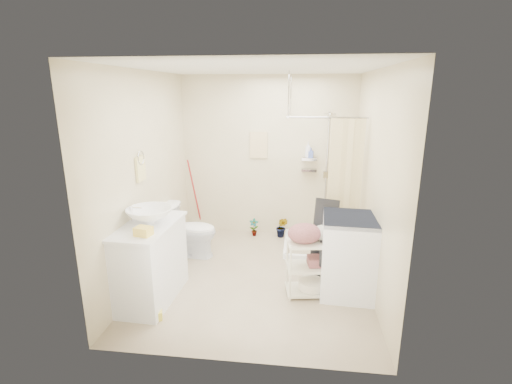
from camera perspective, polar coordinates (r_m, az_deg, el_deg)
floor at (r=4.99m, az=0.07°, el=-12.81°), size 3.20×3.20×0.00m
ceiling at (r=4.40m, az=0.08°, el=18.53°), size 2.80×3.20×0.04m
wall_back at (r=6.08m, az=1.85°, el=5.37°), size 2.80×0.04×2.60m
wall_front at (r=3.01m, az=-3.52°, el=-5.27°), size 2.80×0.04×2.60m
wall_left at (r=4.88m, az=-16.48°, el=2.24°), size 0.04×3.20×2.60m
wall_right at (r=4.58m, az=17.75°, el=1.28°), size 0.04×3.20×2.60m
vanity at (r=4.49m, az=-16.11°, el=-10.30°), size 0.63×1.07×0.92m
sink at (r=4.31m, az=-16.05°, el=-3.50°), size 0.59×0.59×0.18m
counter_basket at (r=3.98m, az=-16.93°, el=-5.80°), size 0.19×0.16×0.09m
floor_basket at (r=4.29m, az=-15.45°, el=-17.51°), size 0.30×0.27×0.14m
toilet at (r=5.51m, az=-10.11°, el=-5.78°), size 0.79×0.49×0.78m
mop at (r=6.37m, az=-9.74°, el=-0.57°), size 0.14×0.14×1.26m
potted_plant_a at (r=6.21m, az=-0.32°, el=-5.47°), size 0.16×0.12×0.29m
potted_plant_b at (r=6.16m, az=4.00°, el=-5.42°), size 0.23×0.20×0.35m
hanging_towel at (r=6.05m, az=0.42°, el=7.23°), size 0.28×0.03×0.42m
towel_ring at (r=4.66m, az=-17.36°, el=3.70°), size 0.04×0.22×0.34m
tp_holder at (r=5.07m, az=-15.35°, el=-4.03°), size 0.08×0.12×0.14m
shower at (r=5.58m, az=10.05°, el=1.60°), size 1.10×1.10×2.10m
shampoo_bottle_a at (r=5.97m, az=8.02°, el=6.44°), size 0.11×0.11×0.25m
shampoo_bottle_b at (r=5.95m, az=8.46°, el=5.98°), size 0.08×0.08×0.16m
washing_machine at (r=4.57m, az=14.23°, el=-9.43°), size 0.69×0.71×0.95m
laundry_rack at (r=4.47m, az=8.61°, el=-10.69°), size 0.63×0.43×0.81m
ironing_board at (r=4.77m, az=10.40°, el=-7.27°), size 0.32×0.15×1.08m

